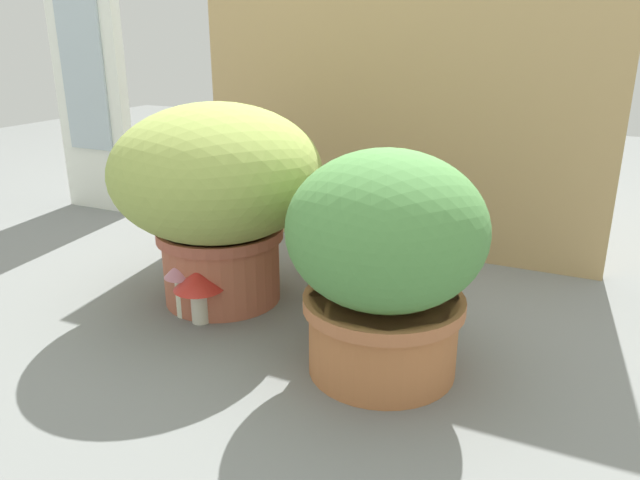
# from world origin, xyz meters

# --- Properties ---
(ground_plane) EXTENTS (6.00, 6.00, 0.00)m
(ground_plane) POSITION_xyz_m (0.00, 0.00, 0.00)
(ground_plane) COLOR slate
(cardboard_backdrop) EXTENTS (1.16, 0.03, 0.82)m
(cardboard_backdrop) POSITION_xyz_m (0.01, 0.54, 0.41)
(cardboard_backdrop) COLOR tan
(cardboard_backdrop) RESTS_ON ground
(window_panel_white) EXTENTS (0.28, 0.05, 0.94)m
(window_panel_white) POSITION_xyz_m (-1.05, 0.50, 0.47)
(window_panel_white) COLOR white
(window_panel_white) RESTS_ON ground
(grass_planter) EXTENTS (0.47, 0.47, 0.46)m
(grass_planter) POSITION_xyz_m (-0.22, 0.03, 0.27)
(grass_planter) COLOR #B15E44
(grass_planter) RESTS_ON ground
(leafy_planter) EXTENTS (0.35, 0.35, 0.42)m
(leafy_planter) POSITION_xyz_m (0.22, -0.11, 0.22)
(leafy_planter) COLOR #BA7141
(leafy_planter) RESTS_ON ground
(cat) EXTENTS (0.29, 0.37, 0.32)m
(cat) POSITION_xyz_m (0.09, 0.19, 0.12)
(cat) COLOR #847356
(cat) RESTS_ON ground
(mushroom_ornament_pink) EXTENTS (0.07, 0.07, 0.13)m
(mushroom_ornament_pink) POSITION_xyz_m (-0.25, -0.08, 0.09)
(mushroom_ornament_pink) COLOR #E9EAC9
(mushroom_ornament_pink) RESTS_ON ground
(mushroom_ornament_red) EXTENTS (0.11, 0.11, 0.12)m
(mushroom_ornament_red) POSITION_xyz_m (-0.20, -0.09, 0.09)
(mushroom_ornament_red) COLOR beige
(mushroom_ornament_red) RESTS_ON ground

